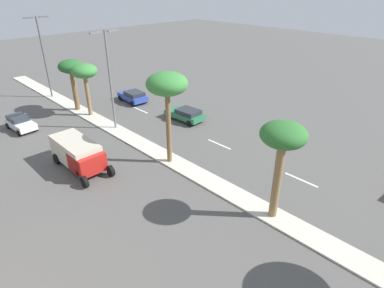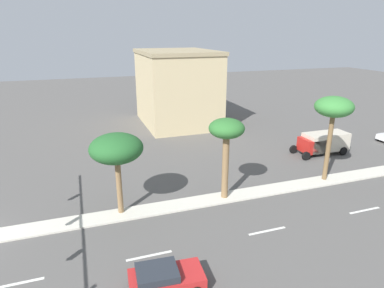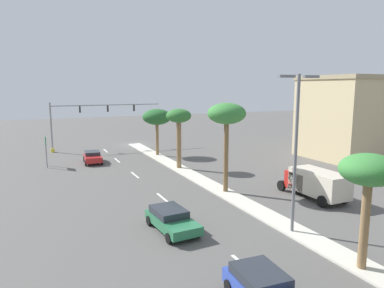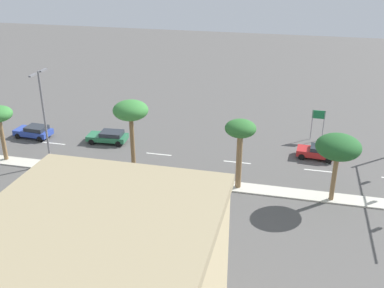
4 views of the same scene
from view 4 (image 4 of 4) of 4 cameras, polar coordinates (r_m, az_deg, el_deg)
The scene contains 15 objects.
ground_plane at distance 43.17m, azimuth -3.21°, elevation -4.50°, with size 160.00×160.00×0.00m, color #565451.
median_curb at distance 45.57m, azimuth -12.01°, elevation -3.33°, with size 1.80×65.30×0.12m, color beige.
lane_stripe_far at distance 46.44m, azimuth 15.71°, elevation -3.27°, with size 0.20×2.80×0.01m, color silver.
lane_stripe_rear at distance 46.63m, azimuth 5.72°, elevation -2.31°, with size 0.20×2.80×0.01m, color silver.
lane_stripe_outboard at distance 48.30m, azimuth -4.21°, elevation -1.29°, with size 0.20×2.80×0.01m, color silver.
lane_stripe_leading at distance 53.14m, azimuth -17.08°, elevation 0.08°, with size 0.20×2.80×0.01m, color silver.
directional_road_sign at distance 52.87m, azimuth 15.67°, elevation 3.09°, with size 0.10×1.44×3.50m.
palm_tree_right at distance 39.35m, azimuth 18.01°, elevation -0.44°, with size 3.76×3.76×6.05m.
palm_tree_front at distance 39.50m, azimuth 6.13°, elevation 1.50°, with size 2.75×2.75×6.54m.
palm_tree_near at distance 41.26m, azimuth -7.76°, elevation 4.00°, with size 3.23×3.23×7.57m.
street_lamp_leading at distance 45.94m, azimuth -18.26°, elevation 3.95°, with size 2.90×0.24×9.62m.
sedan_blue_rear at distance 55.27m, azimuth -19.34°, elevation 1.54°, with size 2.33×4.31×1.40m.
sedan_green_center at distance 51.66m, azimuth -10.51°, elevation 0.95°, with size 2.36×4.56×1.33m.
sedan_red_mid at distance 48.81m, azimuth 15.52°, elevation -0.94°, with size 2.25×4.00×1.34m.
box_truck at distance 40.42m, azimuth -16.05°, elevation -5.49°, with size 2.49×6.13×2.33m.
Camera 4 is at (-36.33, 14.22, 20.48)m, focal length 42.19 mm.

